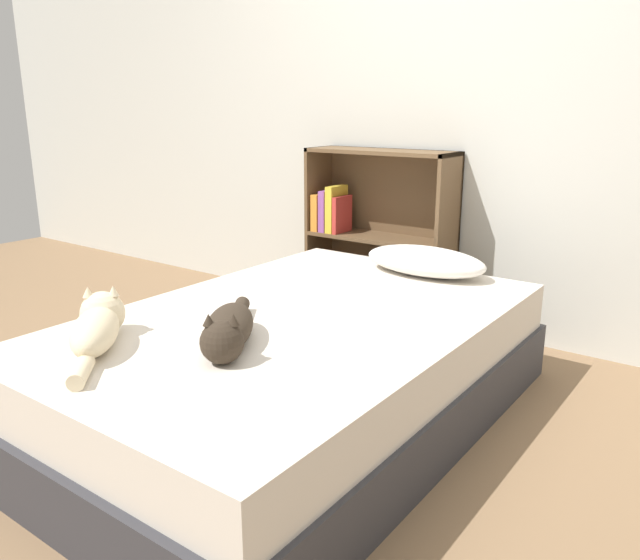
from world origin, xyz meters
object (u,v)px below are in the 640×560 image
Objects in this scene: pillow at (425,261)px; cat_light at (97,326)px; bookshelf at (377,233)px; bed at (297,369)px; cat_dark at (228,329)px.

cat_light reaches higher than pillow.
bookshelf is at bearing 140.81° from pillow.
cat_light is (-0.44, -1.39, 0.00)m from pillow.
cat_light is 1.80m from bookshelf.
bookshelf is at bearing -43.32° from cat_light.
bed is 2.07× the size of bookshelf.
bookshelf is at bearing 158.26° from cat_dark.
cat_dark is 1.62m from bookshelf.
pillow is at bearing -39.19° from bookshelf.
cat_dark is at bearing -100.83° from cat_light.
bed is at bearing -98.12° from pillow.
cat_light is at bearing -107.41° from pillow.
bookshelf is (-0.39, 1.20, 0.28)m from bed.
bookshelf reaches higher than cat_light.
pillow is 0.64m from bookshelf.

